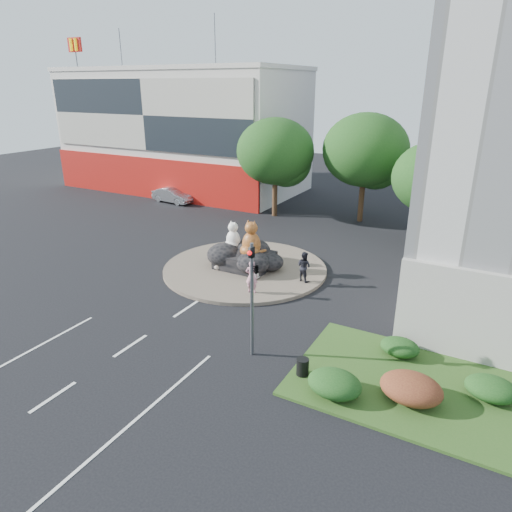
{
  "coord_description": "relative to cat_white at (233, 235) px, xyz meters",
  "views": [
    {
      "loc": [
        13.18,
        -12.49,
        10.74
      ],
      "look_at": [
        1.99,
        7.81,
        2.0
      ],
      "focal_mm": 32.0,
      "sensor_mm": 36.0,
      "label": 1
    }
  ],
  "objects": [
    {
      "name": "ground",
      "position": [
        1.02,
        -10.32,
        -2.01
      ],
      "size": [
        120.0,
        120.0,
        0.0
      ],
      "primitive_type": "plane",
      "color": "black",
      "rests_on": "ground"
    },
    {
      "name": "roundabout_island",
      "position": [
        1.02,
        -0.32,
        -1.91
      ],
      "size": [
        10.0,
        10.0,
        0.2
      ],
      "primitive_type": "cylinder",
      "color": "brown",
      "rests_on": "ground"
    },
    {
      "name": "rock_plinth",
      "position": [
        1.02,
        -0.32,
        -1.36
      ],
      "size": [
        3.2,
        2.6,
        0.9
      ],
      "primitive_type": null,
      "color": "black",
      "rests_on": "roundabout_island"
    },
    {
      "name": "shophouse_block",
      "position": [
        -16.99,
        17.6,
        4.18
      ],
      "size": [
        25.2,
        12.3,
        17.4
      ],
      "color": "beige",
      "rests_on": "ground"
    },
    {
      "name": "grass_verge",
      "position": [
        13.02,
        -7.32,
        -1.95
      ],
      "size": [
        10.0,
        6.0,
        0.12
      ],
      "primitive_type": "cube",
      "color": "#274E1A",
      "rests_on": "ground"
    },
    {
      "name": "tree_left",
      "position": [
        -2.91,
        11.75,
        3.24
      ],
      "size": [
        6.46,
        6.46,
        8.27
      ],
      "color": "#382314",
      "rests_on": "ground"
    },
    {
      "name": "tree_mid",
      "position": [
        4.09,
        13.75,
        3.55
      ],
      "size": [
        6.84,
        6.84,
        8.76
      ],
      "color": "#382314",
      "rests_on": "ground"
    },
    {
      "name": "tree_right",
      "position": [
        10.09,
        9.75,
        2.62
      ],
      "size": [
        5.7,
        5.7,
        7.3
      ],
      "color": "#382314",
      "rests_on": "ground"
    },
    {
      "name": "hedge_near_green",
      "position": [
        10.02,
        -9.32,
        -1.44
      ],
      "size": [
        2.0,
        1.6,
        0.9
      ],
      "primitive_type": "ellipsoid",
      "color": "#153C13",
      "rests_on": "grass_verge"
    },
    {
      "name": "hedge_red",
      "position": [
        12.52,
        -8.32,
        -1.39
      ],
      "size": [
        2.2,
        1.76,
        0.99
      ],
      "primitive_type": "ellipsoid",
      "color": "#552216",
      "rests_on": "grass_verge"
    },
    {
      "name": "hedge_mid_green",
      "position": [
        15.02,
        -6.82,
        -1.48
      ],
      "size": [
        1.8,
        1.44,
        0.81
      ],
      "primitive_type": "ellipsoid",
      "color": "#153C13",
      "rests_on": "grass_verge"
    },
    {
      "name": "hedge_back_green",
      "position": [
        11.52,
        -5.52,
        -1.53
      ],
      "size": [
        1.6,
        1.28,
        0.72
      ],
      "primitive_type": "ellipsoid",
      "color": "#153C13",
      "rests_on": "grass_verge"
    },
    {
      "name": "traffic_light",
      "position": [
        6.11,
        -8.32,
        1.61
      ],
      "size": [
        0.44,
        1.24,
        5.0
      ],
      "color": "#595B60",
      "rests_on": "ground"
    },
    {
      "name": "street_lamp",
      "position": [
        13.83,
        -2.32,
        2.54
      ],
      "size": [
        2.34,
        0.22,
        8.06
      ],
      "color": "#595B60",
      "rests_on": "ground"
    },
    {
      "name": "cat_white",
      "position": [
        0.0,
        0.0,
        0.0
      ],
      "size": [
        1.32,
        1.23,
        1.82
      ],
      "primitive_type": null,
      "rotation": [
        0.0,
        0.0,
        -0.3
      ],
      "color": "white",
      "rests_on": "rock_plinth"
    },
    {
      "name": "cat_tabby",
      "position": [
        1.58,
        -0.51,
        0.2
      ],
      "size": [
        1.41,
        1.24,
        2.23
      ],
      "primitive_type": null,
      "rotation": [
        0.0,
        0.0,
        -0.07
      ],
      "color": "#B17325",
      "rests_on": "rock_plinth"
    },
    {
      "name": "kitten_calico",
      "position": [
        -0.22,
        -1.44,
        -1.38
      ],
      "size": [
        0.68,
        0.66,
        0.86
      ],
      "primitive_type": null,
      "rotation": [
        0.0,
        0.0,
        -0.61
      ],
      "color": "beige",
      "rests_on": "roundabout_island"
    },
    {
      "name": "kitten_white",
      "position": [
        2.46,
        -1.64,
        -1.42
      ],
      "size": [
        0.53,
        0.47,
        0.78
      ],
      "primitive_type": null,
      "rotation": [
        0.0,
        0.0,
        0.15
      ],
      "color": "silver",
      "rests_on": "roundabout_island"
    },
    {
      "name": "pedestrian_pink",
      "position": [
        3.18,
        -3.3,
        -0.9
      ],
      "size": [
        0.75,
        0.59,
        1.82
      ],
      "primitive_type": "imported",
      "rotation": [
        0.0,
        0.0,
        3.4
      ],
      "color": "#C07C8D",
      "rests_on": "roundabout_island"
    },
    {
      "name": "pedestrian_dark",
      "position": [
        5.02,
        -0.53,
        -0.93
      ],
      "size": [
        1.01,
        0.89,
        1.75
      ],
      "primitive_type": "imported",
      "rotation": [
        0.0,
        0.0,
        2.84
      ],
      "color": "black",
      "rests_on": "roundabout_island"
    },
    {
      "name": "parked_car",
      "position": [
        -13.72,
        11.14,
        -1.3
      ],
      "size": [
        4.44,
        1.9,
        1.42
      ],
      "primitive_type": "imported",
      "rotation": [
        0.0,
        0.0,
        1.48
      ],
      "color": "#94979B",
      "rests_on": "ground"
    },
    {
      "name": "litter_bin",
      "position": [
        8.52,
        -8.76,
        -1.55
      ],
      "size": [
        0.65,
        0.65,
        0.69
      ],
      "primitive_type": "cylinder",
      "rotation": [
        0.0,
        0.0,
        -0.42
      ],
      "color": "black",
      "rests_on": "grass_verge"
    }
  ]
}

